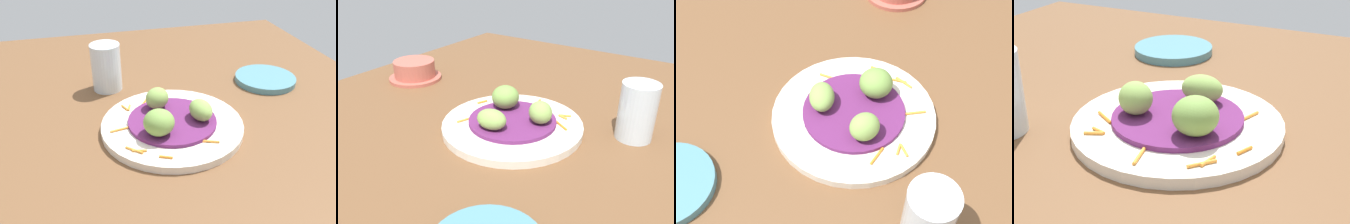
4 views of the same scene
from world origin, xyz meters
The scene contains 9 objects.
table_surface centered at (0.00, 0.00, 1.00)cm, with size 110.00×110.00×2.00cm, color brown.
main_plate centered at (4.00, 4.53, 2.72)cm, with size 26.43×26.43×1.44cm, color silver.
cabbage_bed centered at (4.00, 4.53, 3.79)cm, with size 16.49×16.49×0.69cm, color #60235B.
carrot_garnish centered at (5.23, -0.89, 3.64)cm, with size 20.72×17.80×0.40cm.
guac_scoop_left centered at (7.95, 1.08, 6.41)cm, with size 5.45×5.43×4.55cm, color #759E47.
guac_scoop_center centered at (5.02, 9.68, 5.94)cm, with size 4.02×5.57×3.61cm, color #84A851.
guac_scoop_right centered at (-0.97, 2.84, 6.18)cm, with size 4.25×4.77×4.10cm, color #84A851.
terracotta_bowl centered at (39.38, -3.65, 4.29)cm, with size 13.13×13.13×4.96cm.
water_glass centered at (-15.83, -5.18, 7.24)cm, with size 6.51×6.51×10.48cm, color silver.
Camera 2 is at (-27.69, 53.12, 34.05)cm, focal length 37.20 mm.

